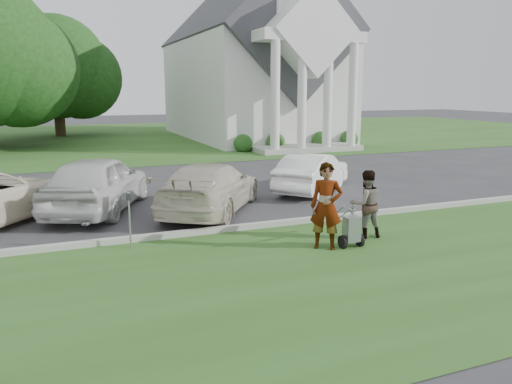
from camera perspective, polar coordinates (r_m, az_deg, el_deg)
ground at (r=12.18m, az=0.20°, el=-4.95°), size 120.00×120.00×0.00m
grass_strip at (r=9.62m, az=7.03°, el=-9.64°), size 80.00×7.00×0.01m
church_lawn at (r=38.23m, az=-15.30°, el=6.04°), size 80.00×30.00×0.01m
curb at (r=12.65m, az=-0.74°, el=-3.97°), size 80.00×0.18×0.15m
church at (r=36.56m, az=-0.38°, el=15.52°), size 9.19×19.00×24.10m
tree_back at (r=40.82m, az=-21.91°, el=12.60°), size 9.61×7.60×8.89m
striping_cart at (r=11.35m, az=10.84°, el=-4.26°), size 0.52×1.02×0.96m
person_left at (r=11.03m, az=8.03°, el=-1.68°), size 0.84×0.77×1.92m
person_right at (r=12.07m, az=12.42°, el=-1.41°), size 0.85×0.70×1.62m
parking_meter_near at (r=11.32m, az=-14.29°, el=-2.38°), size 0.09×0.08×1.28m
car_b at (r=15.11m, az=-17.66°, el=0.98°), size 3.76×5.24×1.66m
car_c at (r=14.42m, az=-5.27°, el=0.54°), size 4.43×5.18×1.43m
car_d at (r=17.36m, az=6.44°, el=2.24°), size 3.92×3.74×1.33m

